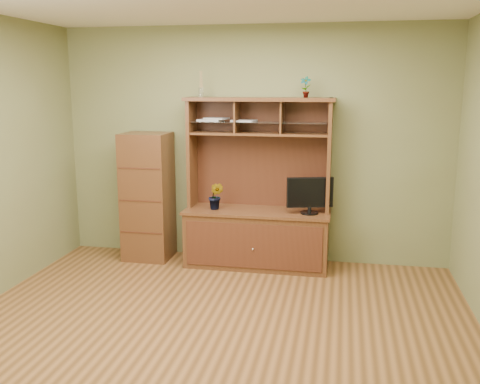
# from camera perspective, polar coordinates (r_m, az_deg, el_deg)

# --- Properties ---
(room) EXTENTS (4.54, 4.04, 2.74)m
(room) POSITION_cam_1_polar(r_m,az_deg,el_deg) (4.27, -3.11, 2.04)
(room) COLOR #533417
(room) RESTS_ON ground
(media_hutch) EXTENTS (1.66, 0.61, 1.90)m
(media_hutch) POSITION_cam_1_polar(r_m,az_deg,el_deg) (6.08, 1.87, -3.05)
(media_hutch) COLOR #442113
(media_hutch) RESTS_ON room
(monitor) EXTENTS (0.50, 0.20, 0.40)m
(monitor) POSITION_cam_1_polar(r_m,az_deg,el_deg) (5.86, 7.46, -0.29)
(monitor) COLOR black
(monitor) RESTS_ON media_hutch
(orchid_plant) EXTENTS (0.19, 0.16, 0.31)m
(orchid_plant) POSITION_cam_1_polar(r_m,az_deg,el_deg) (6.02, -2.59, -0.43)
(orchid_plant) COLOR #2D6121
(orchid_plant) RESTS_ON media_hutch
(top_plant) EXTENTS (0.14, 0.11, 0.23)m
(top_plant) POSITION_cam_1_polar(r_m,az_deg,el_deg) (5.90, 7.01, 11.07)
(top_plant) COLOR #356623
(top_plant) RESTS_ON media_hutch
(reed_diffuser) EXTENTS (0.06, 0.06, 0.29)m
(reed_diffuser) POSITION_cam_1_polar(r_m,az_deg,el_deg) (6.10, -4.17, 11.12)
(reed_diffuser) COLOR silver
(reed_diffuser) RESTS_ON media_hutch
(magazines) EXTENTS (0.67, 0.25, 0.04)m
(magazines) POSITION_cam_1_polar(r_m,az_deg,el_deg) (6.05, -1.81, 7.70)
(magazines) COLOR #B4B4B9
(magazines) RESTS_ON media_hutch
(side_cabinet) EXTENTS (0.53, 0.49, 1.49)m
(side_cabinet) POSITION_cam_1_polar(r_m,az_deg,el_deg) (6.37, -9.82, -0.47)
(side_cabinet) COLOR #442113
(side_cabinet) RESTS_ON room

